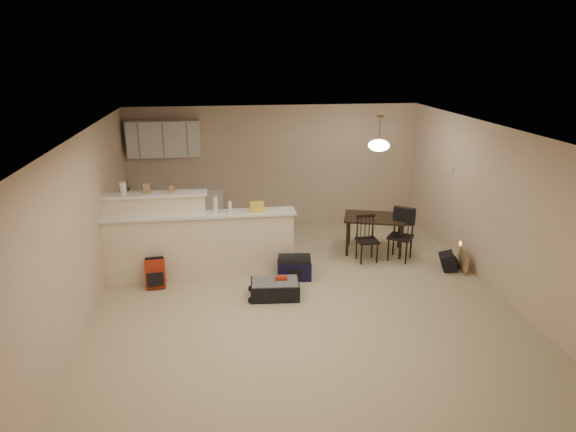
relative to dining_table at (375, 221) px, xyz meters
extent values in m
plane|color=#BBB290|center=(-1.61, -1.58, -0.60)|extent=(7.00, 7.00, 0.00)
plane|color=white|center=(-1.61, -1.58, 1.90)|extent=(7.00, 7.00, 0.00)
cube|color=beige|center=(-1.61, 1.92, 0.65)|extent=(6.00, 0.02, 2.50)
cube|color=beige|center=(-1.61, -5.08, 0.65)|extent=(6.00, 0.02, 2.50)
cube|color=beige|center=(-4.61, -1.58, 0.65)|extent=(0.02, 7.00, 2.50)
cube|color=beige|center=(1.39, -1.58, 0.65)|extent=(0.02, 7.00, 2.50)
cube|color=beige|center=(-3.11, -0.68, -0.07)|extent=(3.00, 0.28, 1.05)
cube|color=white|center=(-3.11, -0.68, 0.47)|extent=(3.08, 0.38, 0.04)
cube|color=beige|center=(-3.81, -0.46, 0.08)|extent=(1.60, 0.24, 1.35)
cube|color=white|center=(-3.81, -0.46, 0.77)|extent=(1.68, 0.34, 0.04)
cube|color=white|center=(-3.81, 1.74, 1.30)|extent=(1.40, 0.34, 0.70)
cube|color=white|center=(-3.61, 1.61, -0.15)|extent=(1.80, 0.60, 0.90)
cube|color=beige|center=(1.37, -0.03, 0.90)|extent=(0.02, 0.12, 0.12)
cylinder|color=silver|center=(-4.28, -0.46, 0.89)|extent=(0.10, 0.10, 0.20)
cube|color=olive|center=(-3.92, -0.46, 0.87)|extent=(0.10, 0.07, 0.16)
cube|color=olive|center=(-3.53, -0.46, 0.85)|extent=(0.08, 0.06, 0.12)
cylinder|color=silver|center=(-2.85, -0.68, 0.62)|extent=(0.07, 0.07, 0.26)
cylinder|color=silver|center=(-2.62, -0.68, 0.58)|extent=(0.06, 0.06, 0.18)
cube|color=olive|center=(-2.19, -0.68, 0.56)|extent=(0.22, 0.18, 0.14)
cube|color=black|center=(0.00, 0.00, 0.06)|extent=(1.25, 1.01, 0.04)
cylinder|color=black|center=(-0.53, -0.14, -0.28)|extent=(0.05, 0.05, 0.64)
cylinder|color=black|center=(0.36, -0.42, -0.28)|extent=(0.05, 0.05, 0.64)
cylinder|color=black|center=(-0.36, 0.42, -0.28)|extent=(0.05, 0.05, 0.64)
cylinder|color=black|center=(0.53, 0.14, -0.28)|extent=(0.05, 0.05, 0.64)
cylinder|color=brown|center=(0.00, 0.00, 1.65)|extent=(0.02, 0.02, 0.50)
cylinder|color=brown|center=(0.00, 0.00, 1.88)|extent=(0.12, 0.12, 0.03)
ellipsoid|color=white|center=(0.00, 0.00, 1.38)|extent=(0.36, 0.36, 0.20)
cube|color=black|center=(-2.01, -1.57, -0.47)|extent=(0.76, 0.52, 0.24)
cube|color=#A82913|center=(-3.83, -0.97, -0.37)|extent=(0.31, 0.21, 0.45)
cube|color=#131137|center=(-1.62, -0.97, -0.45)|extent=(0.57, 0.34, 0.30)
cube|color=black|center=(1.01, -0.97, -0.45)|extent=(0.31, 0.38, 0.29)
cube|color=olive|center=(1.24, -1.07, -0.42)|extent=(0.08, 0.46, 0.35)
camera|label=1|loc=(-2.77, -8.54, 2.97)|focal=32.00mm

